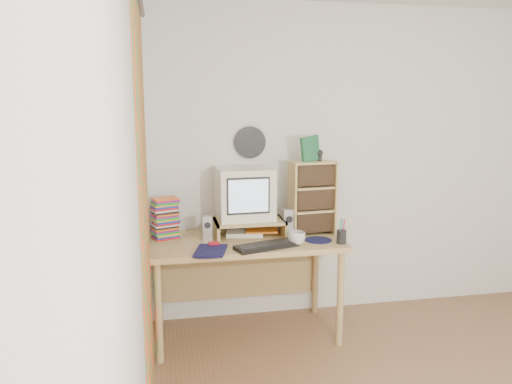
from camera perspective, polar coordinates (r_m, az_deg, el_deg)
name	(u,v)px	position (r m, az deg, el deg)	size (l,w,h in m)	color
back_wall	(360,162)	(4.21, 11.82, 3.36)	(3.50, 3.50, 0.00)	white
left_wall	(132,223)	(2.17, -14.02, -3.41)	(3.50, 3.50, 0.00)	white
curtain	(145,219)	(2.66, -12.55, -3.01)	(2.20, 2.20, 0.00)	#F24F22
wall_disc	(250,142)	(3.91, -0.70, 5.69)	(0.25, 0.25, 0.02)	black
desk	(244,254)	(3.78, -1.40, -7.12)	(1.40, 0.70, 0.75)	tan
monitor_riser	(249,223)	(3.76, -0.76, -3.59)	(0.52, 0.30, 0.12)	tan
crt_monitor	(245,194)	(3.75, -1.28, -0.18)	(0.41, 0.41, 0.39)	white
speaker_left	(207,228)	(3.66, -5.62, -4.07)	(0.07, 0.07, 0.18)	#B0B1B6
speaker_right	(288,222)	(3.77, 3.67, -3.44)	(0.08, 0.08, 0.20)	#B0B1B6
keyboard	(267,246)	(3.46, 1.22, -6.17)	(0.45, 0.15, 0.03)	black
dvd_stack	(165,222)	(3.73, -10.31, -3.37)	(0.18, 0.12, 0.25)	brown
cd_rack	(312,197)	(3.81, 6.42, -0.62)	(0.33, 0.18, 0.55)	tan
mug	(297,238)	(3.54, 4.68, -5.29)	(0.12, 0.12, 0.10)	silver
diary	(196,249)	(3.39, -6.88, -6.47)	(0.24, 0.18, 0.05)	#10103B
mousepad	(318,240)	(3.68, 7.12, -5.47)	(0.20, 0.20, 0.00)	#101437
pen_cup	(341,234)	(3.61, 9.74, -4.77)	(0.07, 0.07, 0.14)	black
papers	(251,232)	(3.80, -0.58, -4.58)	(0.27, 0.20, 0.04)	white
red_box	(214,245)	(3.49, -4.83, -6.03)	(0.07, 0.05, 0.04)	#B0121E
game_box	(310,149)	(3.73, 6.20, 4.92)	(0.15, 0.03, 0.19)	#1C6338
webcam	(320,155)	(3.78, 7.28, 4.18)	(0.05, 0.05, 0.09)	black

